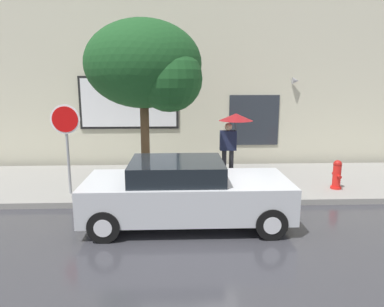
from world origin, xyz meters
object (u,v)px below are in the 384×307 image
(street_tree, at_px, (148,67))
(pedestrian_with_umbrella, at_px, (233,127))
(parked_car, at_px, (185,192))
(fire_hydrant, at_px, (337,175))
(stop_sign, at_px, (66,132))

(street_tree, bearing_deg, pedestrian_with_umbrella, 28.53)
(street_tree, bearing_deg, parked_car, -65.51)
(parked_car, bearing_deg, pedestrian_with_umbrella, 64.89)
(fire_hydrant, height_order, pedestrian_with_umbrella, pedestrian_with_umbrella)
(pedestrian_with_umbrella, bearing_deg, stop_sign, -161.79)
(parked_car, distance_m, fire_hydrant, 4.66)
(fire_hydrant, bearing_deg, parked_car, -155.34)
(pedestrian_with_umbrella, relative_size, street_tree, 0.44)
(fire_hydrant, distance_m, stop_sign, 7.37)
(parked_car, bearing_deg, street_tree, 114.49)
(pedestrian_with_umbrella, distance_m, stop_sign, 4.79)
(parked_car, height_order, fire_hydrant, parked_car)
(parked_car, xyz_separation_m, fire_hydrant, (4.23, 1.94, -0.17))
(fire_hydrant, distance_m, street_tree, 5.88)
(pedestrian_with_umbrella, xyz_separation_m, street_tree, (-2.42, -1.32, 1.69))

